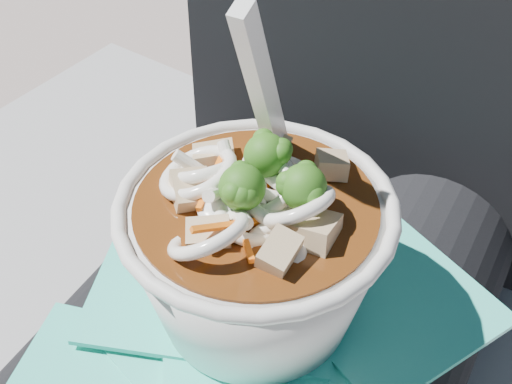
% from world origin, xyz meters
% --- Properties ---
extents(person_body, '(0.34, 0.94, 0.99)m').
position_xyz_m(person_body, '(0.00, 0.09, 0.55)').
color(person_body, black).
rests_on(person_body, ground).
extents(plastic_bag, '(0.30, 0.35, 0.01)m').
position_xyz_m(plastic_bag, '(0.02, -0.01, 0.60)').
color(plastic_bag, '#30C8B1').
rests_on(plastic_bag, lap).
extents(udon_bowl, '(0.19, 0.19, 0.21)m').
position_xyz_m(udon_bowl, '(0.01, 0.02, 0.66)').
color(udon_bowl, silver).
rests_on(udon_bowl, plastic_bag).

